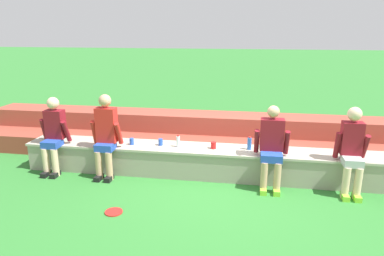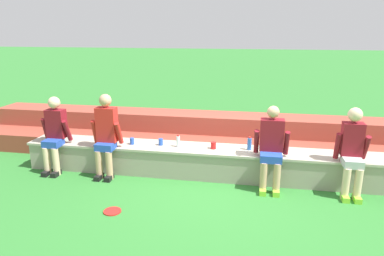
{
  "view_description": "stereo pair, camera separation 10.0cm",
  "coord_description": "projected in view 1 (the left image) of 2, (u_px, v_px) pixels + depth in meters",
  "views": [
    {
      "loc": [
        0.33,
        -5.4,
        2.48
      ],
      "look_at": [
        -0.61,
        0.3,
        0.85
      ],
      "focal_mm": 32.93,
      "sensor_mm": 36.0,
      "label": 1
    },
    {
      "loc": [
        0.43,
        -5.38,
        2.48
      ],
      "look_at": [
        -0.61,
        0.3,
        0.85
      ],
      "focal_mm": 32.93,
      "sensor_mm": 36.0,
      "label": 2
    }
  ],
  "objects": [
    {
      "name": "ground_plane",
      "position": [
        225.0,
        183.0,
        5.85
      ],
      "size": [
        80.0,
        80.0,
        0.0
      ],
      "primitive_type": "plane",
      "color": "#2D752D"
    },
    {
      "name": "stone_seating_wall",
      "position": [
        227.0,
        162.0,
        6.06
      ],
      "size": [
        7.15,
        0.63,
        0.5
      ],
      "color": "gray",
      "rests_on": "ground"
    },
    {
      "name": "brick_bleachers",
      "position": [
        231.0,
        138.0,
        7.25
      ],
      "size": [
        10.64,
        1.44,
        0.74
      ],
      "color": "brown",
      "rests_on": "ground"
    },
    {
      "name": "person_far_left",
      "position": [
        54.0,
        133.0,
        6.15
      ],
      "size": [
        0.5,
        0.53,
        1.34
      ],
      "color": "beige",
      "rests_on": "ground"
    },
    {
      "name": "person_left_of_center",
      "position": [
        106.0,
        134.0,
        5.95
      ],
      "size": [
        0.52,
        0.47,
        1.43
      ],
      "color": "tan",
      "rests_on": "ground"
    },
    {
      "name": "person_center",
      "position": [
        272.0,
        146.0,
        5.54
      ],
      "size": [
        0.55,
        0.54,
        1.33
      ],
      "color": "tan",
      "rests_on": "ground"
    },
    {
      "name": "person_right_of_center",
      "position": [
        352.0,
        149.0,
        5.34
      ],
      "size": [
        0.49,
        0.55,
        1.35
      ],
      "color": "beige",
      "rests_on": "ground"
    },
    {
      "name": "water_bottle_near_left",
      "position": [
        46.0,
        133.0,
        6.5
      ],
      "size": [
        0.08,
        0.08,
        0.26
      ],
      "color": "blue",
      "rests_on": "stone_seating_wall"
    },
    {
      "name": "water_bottle_near_right",
      "position": [
        178.0,
        141.0,
        6.08
      ],
      "size": [
        0.06,
        0.06,
        0.21
      ],
      "color": "silver",
      "rests_on": "stone_seating_wall"
    },
    {
      "name": "water_bottle_center_gap",
      "position": [
        249.0,
        143.0,
        5.95
      ],
      "size": [
        0.07,
        0.07,
        0.23
      ],
      "color": "blue",
      "rests_on": "stone_seating_wall"
    },
    {
      "name": "plastic_cup_middle",
      "position": [
        132.0,
        141.0,
        6.21
      ],
      "size": [
        0.08,
        0.08,
        0.12
      ],
      "primitive_type": "cylinder",
      "color": "blue",
      "rests_on": "stone_seating_wall"
    },
    {
      "name": "plastic_cup_left_end",
      "position": [
        213.0,
        145.0,
        6.01
      ],
      "size": [
        0.09,
        0.09,
        0.11
      ],
      "primitive_type": "cylinder",
      "color": "red",
      "rests_on": "stone_seating_wall"
    },
    {
      "name": "plastic_cup_right_end",
      "position": [
        161.0,
        142.0,
        6.17
      ],
      "size": [
        0.08,
        0.08,
        0.12
      ],
      "primitive_type": "cylinder",
      "color": "blue",
      "rests_on": "stone_seating_wall"
    },
    {
      "name": "frisbee",
      "position": [
        114.0,
        212.0,
        4.92
      ],
      "size": [
        0.25,
        0.25,
        0.02
      ],
      "primitive_type": "cylinder",
      "color": "red",
      "rests_on": "ground"
    }
  ]
}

